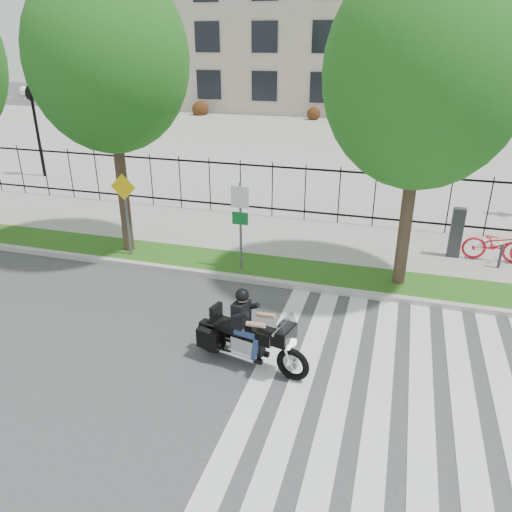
# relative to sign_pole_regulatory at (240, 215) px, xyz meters

# --- Properties ---
(ground) EXTENTS (120.00, 120.00, 0.00)m
(ground) POSITION_rel_sign_pole_regulatory_xyz_m (-0.31, -4.58, -1.74)
(ground) COLOR #3E3F41
(ground) RESTS_ON ground
(curb) EXTENTS (60.00, 0.20, 0.15)m
(curb) POSITION_rel_sign_pole_regulatory_xyz_m (-0.31, -0.48, -1.66)
(curb) COLOR #B1ADA6
(curb) RESTS_ON ground
(grass_verge) EXTENTS (60.00, 1.50, 0.15)m
(grass_verge) POSITION_rel_sign_pole_regulatory_xyz_m (-0.31, 0.37, -1.66)
(grass_verge) COLOR #245916
(grass_verge) RESTS_ON ground
(sidewalk) EXTENTS (60.00, 3.50, 0.15)m
(sidewalk) POSITION_rel_sign_pole_regulatory_xyz_m (-0.31, 2.87, -1.66)
(sidewalk) COLOR #9B9891
(sidewalk) RESTS_ON ground
(plaza) EXTENTS (80.00, 34.00, 0.10)m
(plaza) POSITION_rel_sign_pole_regulatory_xyz_m (-0.31, 20.42, -1.69)
(plaza) COLOR #9B9891
(plaza) RESTS_ON ground
(crosswalk_stripes) EXTENTS (5.70, 8.00, 0.01)m
(crosswalk_stripes) POSITION_rel_sign_pole_regulatory_xyz_m (4.51, -4.58, -1.73)
(crosswalk_stripes) COLOR silver
(crosswalk_stripes) RESTS_ON ground
(iron_fence) EXTENTS (30.00, 0.06, 2.00)m
(iron_fence) POSITION_rel_sign_pole_regulatory_xyz_m (-0.31, 4.62, -0.59)
(iron_fence) COLOR black
(iron_fence) RESTS_ON sidewalk
(lamp_post_left) EXTENTS (1.06, 0.70, 4.25)m
(lamp_post_left) POSITION_rel_sign_pole_regulatory_xyz_m (-12.31, 7.42, 1.47)
(lamp_post_left) COLOR black
(lamp_post_left) RESTS_ON ground
(street_tree_1) EXTENTS (4.34, 4.34, 7.98)m
(street_tree_1) POSITION_rel_sign_pole_regulatory_xyz_m (-3.76, 0.37, 3.88)
(street_tree_1) COLOR #3D2A21
(street_tree_1) RESTS_ON grass_verge
(street_tree_2) EXTENTS (4.64, 4.64, 7.95)m
(street_tree_2) POSITION_rel_sign_pole_regulatory_xyz_m (4.31, 0.37, 3.68)
(street_tree_2) COLOR #3D2A21
(street_tree_2) RESTS_ON grass_verge
(sign_pole_regulatory) EXTENTS (0.50, 0.09, 2.50)m
(sign_pole_regulatory) POSITION_rel_sign_pole_regulatory_xyz_m (0.00, 0.00, 0.00)
(sign_pole_regulatory) COLOR #59595B
(sign_pole_regulatory) RESTS_ON grass_verge
(sign_pole_warning) EXTENTS (0.78, 0.09, 2.49)m
(sign_pole_warning) POSITION_rel_sign_pole_regulatory_xyz_m (-3.51, 0.00, 0.00)
(sign_pole_warning) COLOR #59595B
(sign_pole_warning) RESTS_ON grass_verge
(motorcycle_rider) EXTENTS (2.59, 1.10, 2.03)m
(motorcycle_rider) POSITION_rel_sign_pole_regulatory_xyz_m (1.51, -4.08, -1.06)
(motorcycle_rider) COLOR black
(motorcycle_rider) RESTS_ON ground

